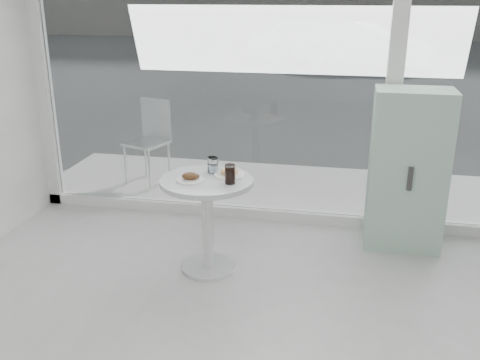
% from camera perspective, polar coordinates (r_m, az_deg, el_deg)
% --- Properties ---
extents(room_shell, '(6.00, 6.00, 6.00)m').
position_cam_1_polar(room_shell, '(1.36, -10.84, 10.22)').
color(room_shell, silver).
rests_on(room_shell, ground).
extents(storefront, '(5.00, 0.14, 3.00)m').
position_cam_1_polar(storefront, '(4.84, 6.44, 14.58)').
color(storefront, white).
rests_on(storefront, ground).
extents(main_table, '(0.72, 0.72, 0.77)m').
position_cam_1_polar(main_table, '(4.15, -3.52, -2.72)').
color(main_table, silver).
rests_on(main_table, ground).
extents(patio_deck, '(5.60, 1.60, 0.05)m').
position_cam_1_polar(patio_deck, '(6.01, 5.84, -0.99)').
color(patio_deck, beige).
rests_on(patio_deck, ground).
extents(street, '(40.00, 24.00, 0.00)m').
position_cam_1_polar(street, '(17.94, 9.94, 12.44)').
color(street, '#393939').
rests_on(street, ground).
extents(mint_cabinet, '(0.64, 0.44, 1.37)m').
position_cam_1_polar(mint_cabinet, '(4.74, 17.43, 1.01)').
color(mint_cabinet, '#85AA99').
rests_on(mint_cabinet, ground).
extents(patio_chair, '(0.52, 0.52, 0.94)m').
position_cam_1_polar(patio_chair, '(6.10, -9.54, 4.69)').
color(patio_chair, silver).
rests_on(patio_chair, patio_deck).
extents(car_white, '(4.20, 2.48, 1.34)m').
position_cam_1_polar(car_white, '(17.38, 7.37, 14.58)').
color(car_white, white).
rests_on(car_white, street).
extents(car_silver, '(4.12, 2.42, 1.28)m').
position_cam_1_polar(car_silver, '(16.23, 13.06, 13.80)').
color(car_silver, '#9A9DA1').
rests_on(car_silver, street).
extents(plate_fritter, '(0.21, 0.21, 0.07)m').
position_cam_1_polar(plate_fritter, '(4.02, -5.28, 0.24)').
color(plate_fritter, white).
rests_on(plate_fritter, main_table).
extents(plate_donut, '(0.24, 0.24, 0.06)m').
position_cam_1_polar(plate_donut, '(4.12, -1.14, 0.74)').
color(plate_donut, white).
rests_on(plate_donut, main_table).
extents(water_tumbler_a, '(0.07, 0.07, 0.12)m').
position_cam_1_polar(water_tumbler_a, '(4.18, -2.78, 1.44)').
color(water_tumbler_a, white).
rests_on(water_tumbler_a, main_table).
extents(water_tumbler_b, '(0.08, 0.08, 0.13)m').
position_cam_1_polar(water_tumbler_b, '(4.19, -2.97, 1.54)').
color(water_tumbler_b, white).
rests_on(water_tumbler_b, main_table).
extents(cola_glass, '(0.08, 0.08, 0.15)m').
position_cam_1_polar(cola_glass, '(3.94, -1.07, 0.59)').
color(cola_glass, white).
rests_on(cola_glass, main_table).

